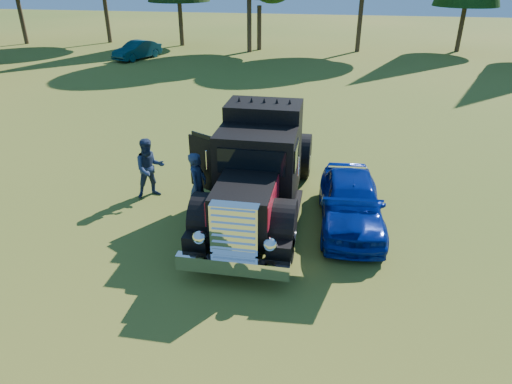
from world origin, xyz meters
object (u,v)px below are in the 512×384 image
at_px(spectator_near, 198,186).
at_px(spectator_far, 150,168).
at_px(diamond_t_truck, 258,173).
at_px(hotrod_coupe, 351,202).
at_px(distant_teal_car, 137,50).

height_order(spectator_near, spectator_far, spectator_near).
relative_size(diamond_t_truck, spectator_far, 3.88).
bearing_deg(spectator_far, hotrod_coupe, -41.06).
bearing_deg(spectator_far, spectator_near, -63.31).
bearing_deg(spectator_near, diamond_t_truck, -71.50).
relative_size(diamond_t_truck, hotrod_coupe, 1.67).
height_order(diamond_t_truck, spectator_far, diamond_t_truck).
xyz_separation_m(diamond_t_truck, spectator_far, (-3.40, 0.56, -0.36)).
bearing_deg(hotrod_coupe, distant_teal_car, 125.21).
height_order(hotrod_coupe, spectator_near, spectator_near).
height_order(hotrod_coupe, spectator_far, hotrod_coupe).
distance_m(spectator_near, distant_teal_car, 24.89).
relative_size(hotrod_coupe, distant_teal_car, 1.09).
distance_m(hotrod_coupe, spectator_far, 5.99).
xyz_separation_m(hotrod_coupe, distant_teal_car, (-15.45, 21.88, -0.06)).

